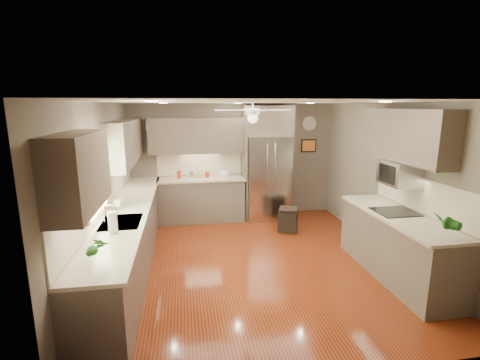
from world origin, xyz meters
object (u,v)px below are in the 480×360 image
object	(u,v)px
canister_a	(179,174)
canister_b	(192,175)
canister_d	(207,175)
potted_plant_left	(97,247)
soap_bottle	(118,202)
potted_plant_right	(446,222)
bowl	(224,176)
microwave	(400,173)
paper_towel	(113,222)
stool	(288,220)
canister_c	(199,174)
refrigerator	(267,165)

from	to	relation	value
canister_a	canister_b	size ratio (longest dim) A/B	1.10
canister_d	potted_plant_left	xyz separation A→B (m)	(-1.34, -3.95, 0.10)
soap_bottle	potted_plant_right	world-z (taller)	potted_plant_right
bowl	potted_plant_left	bearing A→B (deg)	-113.51
microwave	paper_towel	xyz separation A→B (m)	(-3.98, -0.36, -0.40)
canister_d	soap_bottle	distance (m)	2.57
canister_a	microwave	world-z (taller)	microwave
soap_bottle	paper_towel	bearing A→B (deg)	-83.81
potted_plant_left	microwave	size ratio (longest dim) A/B	0.59
canister_d	microwave	xyz separation A→B (m)	(2.62, -2.77, 0.48)
canister_d	bowl	size ratio (longest dim) A/B	0.60
canister_b	stool	bearing A→B (deg)	-28.53
bowl	stool	xyz separation A→B (m)	(1.15, -0.96, -0.73)
potted_plant_left	canister_d	bearing A→B (deg)	71.20
canister_b	canister_c	xyz separation A→B (m)	(0.16, -0.02, 0.02)
stool	paper_towel	bearing A→B (deg)	-143.20
canister_b	bowl	bearing A→B (deg)	-3.41
canister_a	microwave	size ratio (longest dim) A/B	0.27
canister_d	potted_plant_right	world-z (taller)	potted_plant_right
microwave	canister_a	bearing A→B (deg)	138.86
canister_c	refrigerator	size ratio (longest dim) A/B	0.08
soap_bottle	potted_plant_left	bearing A→B (deg)	-86.29
bowl	microwave	size ratio (longest dim) A/B	0.40
canister_c	potted_plant_left	bearing A→B (deg)	-106.61
soap_bottle	bowl	distance (m)	2.77
canister_b	canister_d	xyz separation A→B (m)	(0.33, -0.01, -0.01)
canister_d	potted_plant_right	xyz separation A→B (m)	(2.52, -3.88, 0.12)
potted_plant_right	microwave	world-z (taller)	microwave
canister_a	paper_towel	size ratio (longest dim) A/B	0.55
microwave	canister_d	bearing A→B (deg)	133.43
canister_b	bowl	distance (m)	0.69
canister_c	bowl	distance (m)	0.53
canister_b	refrigerator	distance (m)	1.64
canister_b	refrigerator	world-z (taller)	refrigerator
canister_c	refrigerator	world-z (taller)	refrigerator
microwave	stool	size ratio (longest dim) A/B	1.17
canister_b	canister_c	world-z (taller)	canister_c
soap_bottle	refrigerator	world-z (taller)	refrigerator
stool	potted_plant_left	bearing A→B (deg)	-134.03
potted_plant_left	stool	distance (m)	4.20
canister_d	potted_plant_left	size ratio (longest dim) A/B	0.41
canister_a	canister_b	bearing A→B (deg)	-5.67
canister_a	potted_plant_right	distance (m)	5.00
canister_c	potted_plant_right	world-z (taller)	potted_plant_right
canister_d	stool	distance (m)	1.96
canister_c	paper_towel	size ratio (longest dim) A/B	0.70
canister_b	potted_plant_left	xyz separation A→B (m)	(-1.02, -3.96, 0.09)
canister_b	soap_bottle	bearing A→B (deg)	-118.18
potted_plant_right	paper_towel	xyz separation A→B (m)	(-3.87, 0.74, -0.04)
canister_a	soap_bottle	world-z (taller)	soap_bottle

